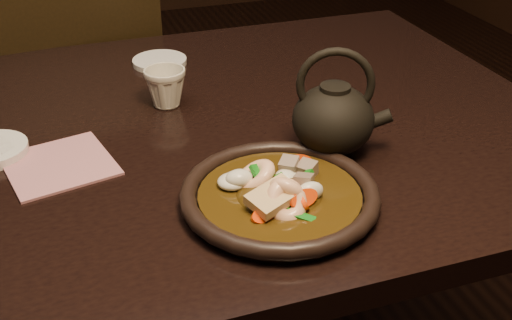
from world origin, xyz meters
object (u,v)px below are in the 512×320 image
object	(u,v)px
table	(89,182)
plate	(280,196)
teapot	(334,116)
chair	(66,108)
tea_cup	(165,86)

from	to	relation	value
table	plate	size ratio (longest dim) A/B	5.89
table	plate	bearing A→B (deg)	-48.62
table	teapot	world-z (taller)	teapot
chair	teapot	world-z (taller)	chair
chair	plate	size ratio (longest dim) A/B	3.62
table	tea_cup	size ratio (longest dim) A/B	21.63
plate	tea_cup	size ratio (longest dim) A/B	3.67
chair	teapot	xyz separation A→B (m)	(0.37, -0.76, 0.28)
teapot	table	bearing A→B (deg)	178.92
plate	table	bearing A→B (deg)	131.38
chair	plate	distance (m)	0.93
tea_cup	teapot	world-z (taller)	teapot
plate	teapot	size ratio (longest dim) A/B	1.62
teapot	tea_cup	bearing A→B (deg)	152.41
table	chair	size ratio (longest dim) A/B	1.63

